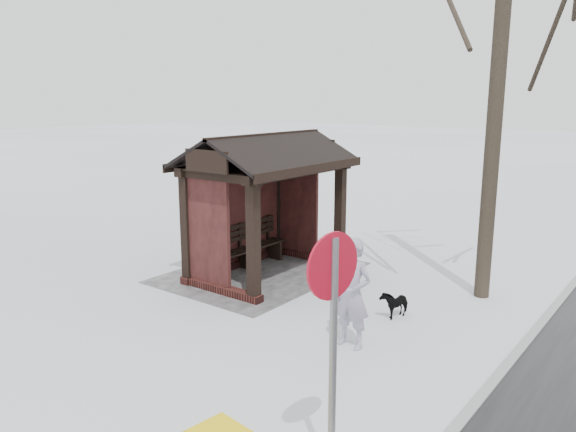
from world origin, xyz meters
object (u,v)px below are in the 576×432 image
Objects in this scene: road_sign at (332,308)px; pedestrian at (352,294)px; dog at (395,303)px; bus_shelter at (261,176)px.

pedestrian is at bearing -142.33° from road_sign.
bus_shelter is at bearing -177.59° from dog.
dog is (-1.52, -0.02, -0.62)m from pedestrian.
bus_shelter is 6.13× the size of dog.
road_sign is at bearing 45.78° from bus_shelter.
bus_shelter is 4.24m from pedestrian.
road_sign reaches higher than dog.
dog is at bearing 92.30° from pedestrian.
dog is 0.22× the size of road_sign.
bus_shelter reaches higher than road_sign.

